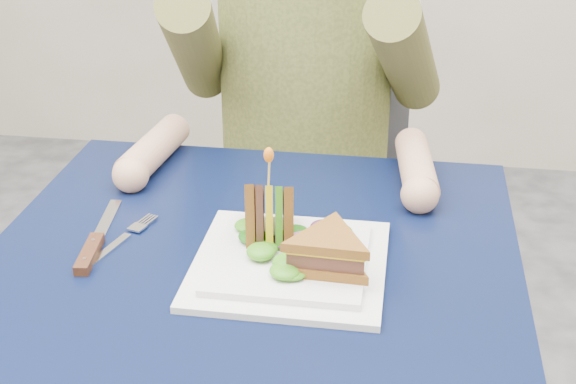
% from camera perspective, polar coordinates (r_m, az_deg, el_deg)
% --- Properties ---
extents(table, '(0.75, 0.75, 0.73)m').
position_cam_1_polar(table, '(1.16, -2.73, -8.19)').
color(table, black).
rests_on(table, ground).
extents(chair, '(0.42, 0.40, 0.93)m').
position_cam_1_polar(chair, '(1.79, 1.57, 1.12)').
color(chair, '#47474C').
rests_on(chair, ground).
extents(diner, '(0.54, 0.59, 0.74)m').
position_cam_1_polar(diner, '(1.56, 1.20, 11.82)').
color(diner, brown).
rests_on(diner, chair).
extents(plate, '(0.26, 0.26, 0.02)m').
position_cam_1_polar(plate, '(1.09, 0.11, -5.00)').
color(plate, white).
rests_on(plate, table).
extents(sandwich_flat, '(0.14, 0.14, 0.05)m').
position_cam_1_polar(sandwich_flat, '(1.05, 2.89, -4.26)').
color(sandwich_flat, brown).
rests_on(sandwich_flat, plate).
extents(sandwich_upright, '(0.09, 0.15, 0.15)m').
position_cam_1_polar(sandwich_upright, '(1.11, -1.33, -1.68)').
color(sandwich_upright, brown).
rests_on(sandwich_upright, plate).
extents(fork, '(0.07, 0.18, 0.01)m').
position_cam_1_polar(fork, '(1.17, -12.10, -3.62)').
color(fork, silver).
rests_on(fork, table).
extents(knife, '(0.05, 0.22, 0.02)m').
position_cam_1_polar(knife, '(1.17, -13.71, -3.83)').
color(knife, silver).
rests_on(knife, table).
extents(toothpick, '(0.01, 0.01, 0.06)m').
position_cam_1_polar(toothpick, '(1.09, -1.37, 1.30)').
color(toothpick, tan).
rests_on(toothpick, sandwich_upright).
extents(toothpick_frill, '(0.01, 0.01, 0.02)m').
position_cam_1_polar(toothpick_frill, '(1.07, -1.38, 2.65)').
color(toothpick_frill, orange).
rests_on(toothpick_frill, sandwich_upright).
extents(lettuce_spill, '(0.15, 0.13, 0.02)m').
position_cam_1_polar(lettuce_spill, '(1.09, 0.46, -3.81)').
color(lettuce_spill, '#337A14').
rests_on(lettuce_spill, plate).
extents(onion_ring, '(0.04, 0.04, 0.02)m').
position_cam_1_polar(onion_ring, '(1.08, 0.94, -3.75)').
color(onion_ring, '#9E4C7A').
rests_on(onion_ring, plate).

